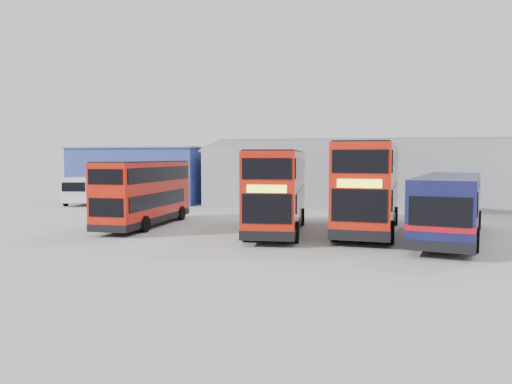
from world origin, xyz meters
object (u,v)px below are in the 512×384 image
maintenance_shed (384,175)px  panel_van (86,189)px  double_decker_right (369,188)px  single_decker_blue (449,208)px  double_decker_left (145,194)px  double_decker_centre (278,191)px  office_block (145,174)px

maintenance_shed → panel_van: (-25.80, -6.08, -1.25)m
maintenance_shed → double_decker_right: 16.97m
single_decker_blue → panel_van: size_ratio=2.09×
maintenance_shed → double_decker_right: size_ratio=2.56×
double_decker_left → double_decker_centre: double_decker_centre is taller
double_decker_centre → maintenance_shed: bearing=66.0°
double_decker_centre → panel_van: bearing=143.1°
double_decker_left → double_decker_centre: (8.23, -0.28, 0.30)m
maintenance_shed → panel_van: maintenance_shed is taller
panel_van → double_decker_left: bearing=-57.2°
maintenance_shed → double_decker_right: (-1.17, -16.93, -0.13)m
double_decker_right → panel_van: (-24.63, 10.85, -1.11)m
maintenance_shed → single_decker_blue: size_ratio=2.49×
office_block → double_decker_right: bearing=-35.6°
double_decker_left → single_decker_blue: bearing=176.4°
double_decker_right → single_decker_blue: size_ratio=0.97×
double_decker_right → single_decker_blue: double_decker_right is taller
single_decker_blue → panel_van: bearing=-12.4°
double_decker_left → panel_van: double_decker_left is taller
maintenance_shed → double_decker_left: size_ratio=3.25×
maintenance_shed → double_decker_centre: maintenance_shed is taller
double_decker_right → panel_van: size_ratio=2.03×
office_block → panel_van: office_block is taller
double_decker_left → double_decker_right: 13.29m
double_decker_left → panel_van: (-11.39, 11.83, -0.61)m
maintenance_shed → double_decker_right: bearing=-93.9°
office_block → panel_van: (-3.80, -4.07, -1.22)m
office_block → double_decker_centre: size_ratio=1.13×
double_decker_left → double_decker_right: size_ratio=0.79×
maintenance_shed → panel_van: bearing=-166.7°
double_decker_left → maintenance_shed: bearing=-129.3°
office_block → maintenance_shed: size_ratio=0.40×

